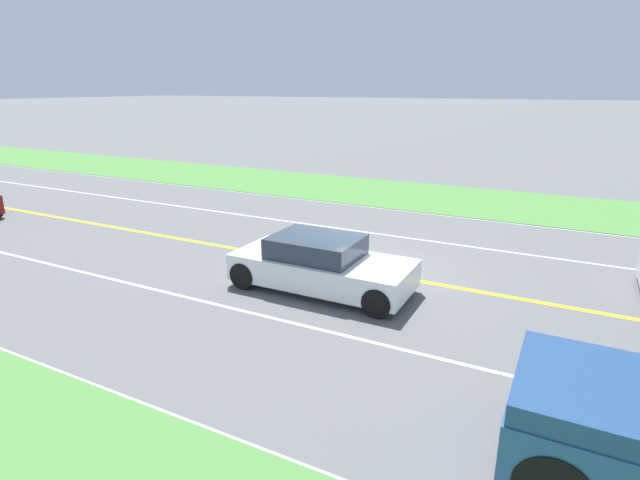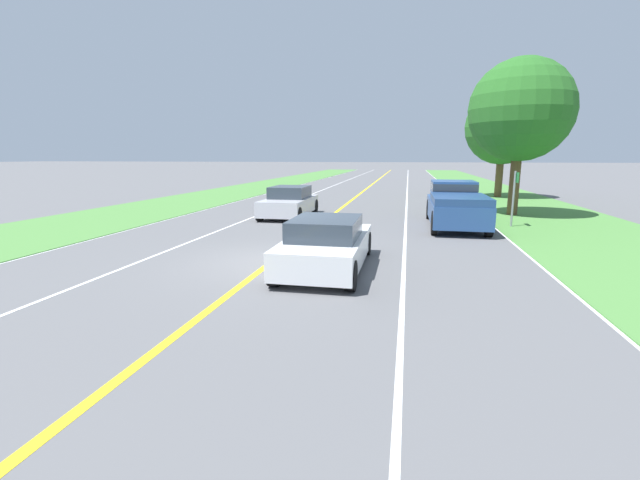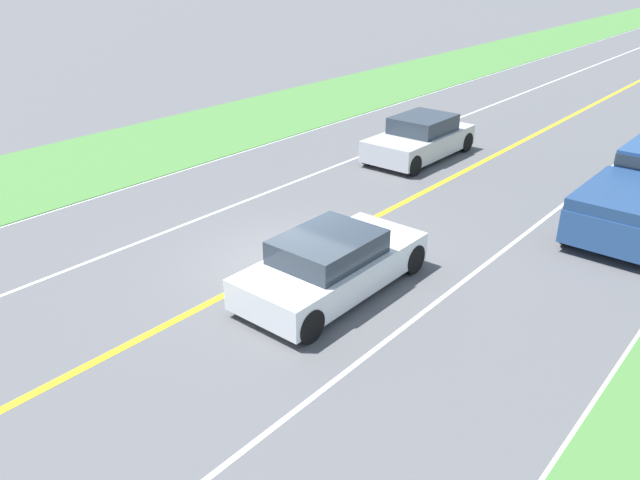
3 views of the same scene
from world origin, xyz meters
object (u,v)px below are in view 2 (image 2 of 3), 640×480
object	(u,v)px
ego_car	(327,244)
dog	(285,247)
roadside_tree_right_far	(503,127)
street_sign	(514,192)
roadside_tree_right_near	(521,111)
oncoming_car	(289,203)
pickup_truck	(456,204)

from	to	relation	value
ego_car	dog	distance (m)	1.19
roadside_tree_right_far	street_sign	xyz separation A→B (m)	(-1.99, -13.36, -3.28)
roadside_tree_right_far	street_sign	bearing A→B (deg)	-98.46
dog	roadside_tree_right_near	bearing A→B (deg)	62.87
oncoming_car	street_sign	bearing A→B (deg)	172.95
pickup_truck	oncoming_car	distance (m)	7.47
ego_car	oncoming_car	xyz separation A→B (m)	(-3.48, 9.03, 0.04)
ego_car	pickup_truck	bearing A→B (deg)	63.42
pickup_truck	roadside_tree_right_far	xyz separation A→B (m)	(4.21, 13.46, 3.79)
street_sign	ego_car	bearing A→B (deg)	-127.83
ego_car	oncoming_car	size ratio (longest dim) A/B	1.01
roadside_tree_right_near	street_sign	world-z (taller)	roadside_tree_right_near
dog	oncoming_car	distance (m)	9.09
roadside_tree_right_near	dog	bearing A→B (deg)	-125.45
oncoming_car	roadside_tree_right_far	xyz separation A→B (m)	(11.56, 12.18, 4.04)
ego_car	street_sign	bearing A→B (deg)	52.17
pickup_truck	street_sign	world-z (taller)	street_sign
roadside_tree_right_near	street_sign	size ratio (longest dim) A/B	3.24
dog	oncoming_car	world-z (taller)	oncoming_car
roadside_tree_right_far	street_sign	size ratio (longest dim) A/B	3.23
roadside_tree_right_far	ego_car	bearing A→B (deg)	-110.86
street_sign	roadside_tree_right_far	bearing A→B (deg)	81.54
roadside_tree_right_far	pickup_truck	bearing A→B (deg)	-107.35
ego_car	street_sign	world-z (taller)	street_sign
street_sign	oncoming_car	bearing A→B (deg)	172.95
roadside_tree_right_far	street_sign	distance (m)	13.90
ego_car	oncoming_car	bearing A→B (deg)	111.08
pickup_truck	oncoming_car	world-z (taller)	pickup_truck
dog	oncoming_car	xyz separation A→B (m)	(-2.32, 8.78, 0.20)
street_sign	pickup_truck	bearing A→B (deg)	-177.30
ego_car	pickup_truck	xyz separation A→B (m)	(3.87, 7.74, 0.29)
pickup_truck	street_sign	bearing A→B (deg)	2.70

